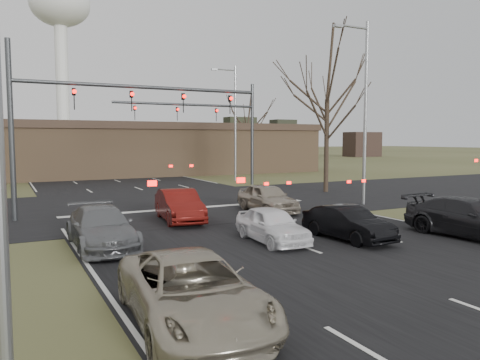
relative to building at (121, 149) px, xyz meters
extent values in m
plane|color=#434625|center=(-2.00, -38.00, -2.67)|extent=(360.00, 360.00, 0.00)
cube|color=black|center=(-2.00, 22.00, -2.66)|extent=(14.00, 300.00, 0.02)
cube|color=black|center=(-2.00, -23.00, -2.65)|extent=(200.00, 14.00, 0.02)
cube|color=#846547|center=(0.00, 0.00, -0.37)|extent=(42.00, 10.00, 4.60)
cube|color=#38281E|center=(0.00, 0.00, 2.28)|extent=(42.40, 10.40, 0.70)
cylinder|color=silver|center=(4.00, 82.00, 14.33)|extent=(3.20, 3.20, 34.00)
ellipsoid|color=silver|center=(4.00, 82.00, 35.33)|extent=(15.00, 15.00, 11.25)
cylinder|color=#383A3D|center=(-10.50, -25.00, 1.33)|extent=(0.24, 0.24, 8.00)
cylinder|color=#383A3D|center=(-4.50, -25.00, 3.53)|extent=(12.00, 0.18, 0.18)
imported|color=black|center=(-7.83, -25.00, 2.83)|extent=(0.16, 0.20, 1.00)
imported|color=black|center=(-5.17, -25.00, 2.83)|extent=(0.16, 0.20, 1.00)
imported|color=black|center=(-2.50, -25.00, 2.83)|extent=(0.16, 0.20, 1.00)
imported|color=black|center=(0.17, -25.00, 2.83)|extent=(0.16, 0.20, 1.00)
cylinder|color=#383A3D|center=(7.00, -15.00, 1.33)|extent=(0.24, 0.24, 8.00)
cylinder|color=#383A3D|center=(1.50, -15.00, 3.53)|extent=(11.00, 0.18, 0.18)
imported|color=black|center=(3.86, -15.00, 2.83)|extent=(0.16, 0.20, 1.00)
imported|color=black|center=(0.71, -15.00, 2.83)|extent=(0.16, 0.20, 1.00)
imported|color=black|center=(-2.43, -15.00, 2.83)|extent=(0.16, 0.20, 1.00)
cylinder|color=gray|center=(7.00, -28.00, 2.33)|extent=(0.18, 0.18, 10.00)
cylinder|color=gray|center=(6.00, -28.00, 6.93)|extent=(2.00, 0.12, 0.12)
cube|color=gray|center=(5.00, -28.00, 6.88)|extent=(0.50, 0.25, 0.15)
cylinder|color=gray|center=(7.50, -11.00, 2.33)|extent=(0.18, 0.18, 10.00)
cylinder|color=gray|center=(6.50, -11.00, 6.93)|extent=(2.00, 0.12, 0.12)
cube|color=gray|center=(5.50, -11.00, 6.88)|extent=(0.50, 0.25, 0.15)
cylinder|color=black|center=(9.00, -22.00, 0.50)|extent=(0.32, 0.32, 6.33)
cylinder|color=black|center=(13.00, -3.00, -0.19)|extent=(0.32, 0.32, 4.95)
imported|color=#A39983|center=(-7.74, -39.56, -1.98)|extent=(2.68, 5.12, 1.38)
imported|color=white|center=(-2.50, -33.89, -2.04)|extent=(1.66, 3.75, 1.25)
imported|color=black|center=(0.14, -34.82, -2.05)|extent=(1.51, 3.80, 1.23)
imported|color=black|center=(4.50, -36.57, -1.94)|extent=(2.55, 5.19, 1.45)
imported|color=slate|center=(-8.03, -31.94, -1.99)|extent=(1.92, 4.69, 1.36)
imported|color=#5C100D|center=(-3.98, -28.39, -1.96)|extent=(2.05, 4.46, 1.42)
imported|color=#A39784|center=(0.83, -27.91, -1.95)|extent=(1.80, 4.24, 1.43)
camera|label=1|loc=(-10.96, -47.91, 0.98)|focal=35.00mm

